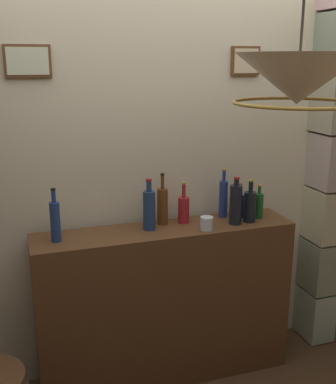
{
  "coord_description": "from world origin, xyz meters",
  "views": [
    {
      "loc": [
        -0.85,
        -1.78,
        2.06
      ],
      "look_at": [
        0.0,
        0.8,
        1.3
      ],
      "focal_mm": 43.93,
      "sensor_mm": 36.0,
      "label": 1
    }
  ],
  "objects_px": {
    "liquor_bottle_port": "(163,205)",
    "pendant_lamp": "(298,80)",
    "glass_tumbler_rocks": "(207,223)",
    "liquor_bottle_vermouth": "(250,206)",
    "liquor_bottle_rye": "(259,205)",
    "liquor_bottle_bourbon": "(223,198)",
    "liquor_bottle_gin": "(236,204)",
    "liquor_bottle_whiskey": "(184,209)",
    "liquor_bottle_vodka": "(239,204)",
    "liquor_bottle_sherry": "(55,220)",
    "liquor_bottle_amaro": "(149,209)"
  },
  "relations": [
    {
      "from": "glass_tumbler_rocks",
      "to": "pendant_lamp",
      "type": "xyz_separation_m",
      "value": [
        0.12,
        -0.7,
        0.89
      ]
    },
    {
      "from": "liquor_bottle_vermouth",
      "to": "liquor_bottle_rye",
      "type": "distance_m",
      "value": 0.11
    },
    {
      "from": "liquor_bottle_sherry",
      "to": "pendant_lamp",
      "type": "xyz_separation_m",
      "value": [
        1.02,
        -0.79,
        0.8
      ]
    },
    {
      "from": "liquor_bottle_bourbon",
      "to": "pendant_lamp",
      "type": "height_order",
      "value": "pendant_lamp"
    },
    {
      "from": "liquor_bottle_rye",
      "to": "liquor_bottle_gin",
      "type": "distance_m",
      "value": 0.21
    },
    {
      "from": "liquor_bottle_whiskey",
      "to": "liquor_bottle_port",
      "type": "height_order",
      "value": "liquor_bottle_port"
    },
    {
      "from": "liquor_bottle_gin",
      "to": "pendant_lamp",
      "type": "relative_size",
      "value": 0.51
    },
    {
      "from": "liquor_bottle_rye",
      "to": "liquor_bottle_vodka",
      "type": "distance_m",
      "value": 0.13
    },
    {
      "from": "liquor_bottle_vodka",
      "to": "glass_tumbler_rocks",
      "type": "height_order",
      "value": "liquor_bottle_vodka"
    },
    {
      "from": "liquor_bottle_bourbon",
      "to": "liquor_bottle_vermouth",
      "type": "bearing_deg",
      "value": -48.78
    },
    {
      "from": "liquor_bottle_whiskey",
      "to": "glass_tumbler_rocks",
      "type": "relative_size",
      "value": 3.28
    },
    {
      "from": "liquor_bottle_amaro",
      "to": "liquor_bottle_whiskey",
      "type": "xyz_separation_m",
      "value": [
        0.24,
        0.05,
        -0.04
      ]
    },
    {
      "from": "liquor_bottle_whiskey",
      "to": "liquor_bottle_vermouth",
      "type": "bearing_deg",
      "value": -15.79
    },
    {
      "from": "liquor_bottle_gin",
      "to": "liquor_bottle_bourbon",
      "type": "bearing_deg",
      "value": 96.39
    },
    {
      "from": "liquor_bottle_amaro",
      "to": "liquor_bottle_rye",
      "type": "height_order",
      "value": "liquor_bottle_amaro"
    },
    {
      "from": "liquor_bottle_port",
      "to": "liquor_bottle_gin",
      "type": "bearing_deg",
      "value": -18.13
    },
    {
      "from": "liquor_bottle_amaro",
      "to": "liquor_bottle_gin",
      "type": "bearing_deg",
      "value": -7.34
    },
    {
      "from": "liquor_bottle_amaro",
      "to": "liquor_bottle_rye",
      "type": "distance_m",
      "value": 0.75
    },
    {
      "from": "liquor_bottle_bourbon",
      "to": "liquor_bottle_port",
      "type": "relative_size",
      "value": 1.0
    },
    {
      "from": "liquor_bottle_vermouth",
      "to": "pendant_lamp",
      "type": "distance_m",
      "value": 1.13
    },
    {
      "from": "liquor_bottle_rye",
      "to": "liquor_bottle_vodka",
      "type": "xyz_separation_m",
      "value": [
        -0.12,
        0.06,
        -0.0
      ]
    },
    {
      "from": "liquor_bottle_rye",
      "to": "liquor_bottle_sherry",
      "type": "bearing_deg",
      "value": -179.66
    },
    {
      "from": "liquor_bottle_bourbon",
      "to": "liquor_bottle_sherry",
      "type": "height_order",
      "value": "liquor_bottle_bourbon"
    },
    {
      "from": "pendant_lamp",
      "to": "liquor_bottle_amaro",
      "type": "bearing_deg",
      "value": 119.45
    },
    {
      "from": "pendant_lamp",
      "to": "glass_tumbler_rocks",
      "type": "bearing_deg",
      "value": 99.87
    },
    {
      "from": "liquor_bottle_port",
      "to": "liquor_bottle_sherry",
      "type": "bearing_deg",
      "value": -172.04
    },
    {
      "from": "liquor_bottle_port",
      "to": "glass_tumbler_rocks",
      "type": "relative_size",
      "value": 4.04
    },
    {
      "from": "glass_tumbler_rocks",
      "to": "liquor_bottle_vodka",
      "type": "bearing_deg",
      "value": 27.55
    },
    {
      "from": "pendant_lamp",
      "to": "liquor_bottle_sherry",
      "type": "bearing_deg",
      "value": 142.38
    },
    {
      "from": "liquor_bottle_port",
      "to": "pendant_lamp",
      "type": "bearing_deg",
      "value": -68.51
    },
    {
      "from": "liquor_bottle_whiskey",
      "to": "liquor_bottle_port",
      "type": "relative_size",
      "value": 0.81
    },
    {
      "from": "liquor_bottle_port",
      "to": "liquor_bottle_sherry",
      "type": "distance_m",
      "value": 0.68
    },
    {
      "from": "liquor_bottle_whiskey",
      "to": "liquor_bottle_gin",
      "type": "distance_m",
      "value": 0.33
    },
    {
      "from": "liquor_bottle_port",
      "to": "glass_tumbler_rocks",
      "type": "xyz_separation_m",
      "value": [
        0.23,
        -0.19,
        -0.08
      ]
    },
    {
      "from": "liquor_bottle_sherry",
      "to": "liquor_bottle_gin",
      "type": "bearing_deg",
      "value": -2.57
    },
    {
      "from": "liquor_bottle_port",
      "to": "pendant_lamp",
      "type": "xyz_separation_m",
      "value": [
        0.35,
        -0.88,
        0.8
      ]
    },
    {
      "from": "liquor_bottle_vermouth",
      "to": "liquor_bottle_amaro",
      "type": "distance_m",
      "value": 0.66
    },
    {
      "from": "liquor_bottle_bourbon",
      "to": "glass_tumbler_rocks",
      "type": "bearing_deg",
      "value": -135.89
    },
    {
      "from": "liquor_bottle_amaro",
      "to": "liquor_bottle_rye",
      "type": "relative_size",
      "value": 1.41
    },
    {
      "from": "liquor_bottle_gin",
      "to": "pendant_lamp",
      "type": "distance_m",
      "value": 1.09
    },
    {
      "from": "liquor_bottle_bourbon",
      "to": "liquor_bottle_gin",
      "type": "height_order",
      "value": "liquor_bottle_bourbon"
    },
    {
      "from": "liquor_bottle_gin",
      "to": "glass_tumbler_rocks",
      "type": "xyz_separation_m",
      "value": [
        -0.22,
        -0.04,
        -0.09
      ]
    },
    {
      "from": "liquor_bottle_bourbon",
      "to": "liquor_bottle_port",
      "type": "distance_m",
      "value": 0.43
    },
    {
      "from": "liquor_bottle_rye",
      "to": "liquor_bottle_whiskey",
      "type": "relative_size",
      "value": 0.85
    },
    {
      "from": "glass_tumbler_rocks",
      "to": "liquor_bottle_amaro",
      "type": "bearing_deg",
      "value": 161.43
    },
    {
      "from": "liquor_bottle_vodka",
      "to": "liquor_bottle_bourbon",
      "type": "bearing_deg",
      "value": 160.06
    },
    {
      "from": "liquor_bottle_vermouth",
      "to": "glass_tumbler_rocks",
      "type": "height_order",
      "value": "liquor_bottle_vermouth"
    },
    {
      "from": "liquor_bottle_vermouth",
      "to": "liquor_bottle_port",
      "type": "distance_m",
      "value": 0.57
    },
    {
      "from": "liquor_bottle_sherry",
      "to": "glass_tumbler_rocks",
      "type": "bearing_deg",
      "value": -5.83
    },
    {
      "from": "liquor_bottle_whiskey",
      "to": "pendant_lamp",
      "type": "relative_size",
      "value": 0.45
    }
  ]
}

